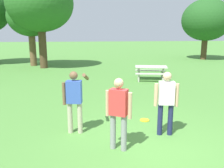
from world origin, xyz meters
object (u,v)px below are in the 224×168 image
person_catcher (166,100)px  frisbee (145,120)px  picnic_table_near (151,70)px  tree_back_right (206,20)px  tree_back_left (40,4)px  person_bystander (119,110)px  person_thrower (74,97)px  tree_slender_mid (30,17)px

person_catcher → frisbee: bearing=103.2°
picnic_table_near → tree_back_right: 12.41m
tree_back_left → picnic_table_near: bearing=-39.7°
person_bystander → frisbee: (1.07, 1.65, -0.93)m
picnic_table_near → tree_back_left: bearing=140.3°
person_thrower → picnic_table_near: (3.99, 6.48, -0.40)m
tree_slender_mid → tree_back_left: (0.97, -1.35, 0.85)m
tree_back_right → tree_slender_mid: bearing=-171.5°
frisbee → picnic_table_near: size_ratio=0.14×
picnic_table_near → tree_slender_mid: (-7.45, 6.73, 3.10)m
person_bystander → tree_slender_mid: (-4.44, 14.26, 2.72)m
person_catcher → tree_slender_mid: size_ratio=0.32×
person_bystander → tree_back_right: bearing=56.6°
person_catcher → tree_back_left: tree_back_left is taller
person_bystander → frisbee: person_bystander is taller
person_bystander → person_catcher: bearing=25.2°
person_bystander → picnic_table_near: (3.01, 7.53, -0.38)m
person_catcher → frisbee: 1.41m
frisbee → person_bystander: bearing=-122.9°
frisbee → tree_back_left: (-4.54, 11.26, 4.50)m
person_bystander → tree_slender_mid: size_ratio=0.32×
frisbee → tree_back_left: bearing=111.9°
person_bystander → picnic_table_near: size_ratio=0.83×
person_thrower → person_bystander: 1.44m
tree_slender_mid → tree_back_right: 15.54m
person_thrower → tree_slender_mid: size_ratio=0.32×
person_thrower → frisbee: size_ratio=5.83×
person_thrower → frisbee: 2.33m
person_catcher → tree_slender_mid: tree_slender_mid is taller
frisbee → tree_slender_mid: bearing=113.6°
person_bystander → tree_back_right: 20.03m
picnic_table_near → tree_slender_mid: 10.51m
person_thrower → person_catcher: (2.29, -0.44, -0.02)m
tree_back_left → tree_slender_mid: bearing=125.7°
tree_slender_mid → picnic_table_near: bearing=-42.1°
picnic_table_near → tree_back_right: (7.92, 9.03, 3.09)m
tree_back_left → tree_back_right: tree_back_left is taller
picnic_table_near → person_bystander: bearing=-111.8°
person_thrower → person_catcher: bearing=-10.8°
frisbee → person_catcher: bearing=-76.8°
picnic_table_near → tree_back_left: (-6.48, 5.38, 3.95)m
tree_slender_mid → person_thrower: bearing=-75.3°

